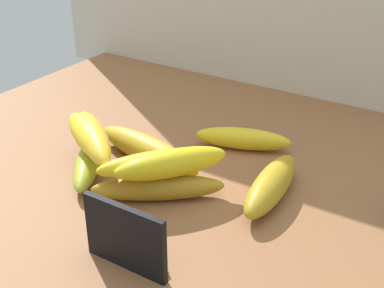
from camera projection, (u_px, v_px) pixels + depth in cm
name	position (u px, v px, depth cm)	size (l,w,h in cm)	color
counter_top	(221.00, 191.00, 78.78)	(110.00, 76.00, 3.00)	brown
chalkboard_sign	(126.00, 240.00, 59.86)	(11.00, 1.80, 8.40)	black
banana_0	(158.00, 188.00, 73.43)	(18.47, 3.61, 3.61)	#AA811E
banana_1	(243.00, 139.00, 86.63)	(15.54, 3.60, 3.60)	yellow
banana_2	(148.00, 150.00, 82.42)	(20.90, 4.34, 4.34)	gold
banana_3	(89.00, 161.00, 79.96)	(16.80, 3.62, 3.62)	#A3B42E
banana_4	(270.00, 186.00, 73.09)	(17.03, 4.38, 4.38)	#B6921E
banana_5	(88.00, 136.00, 79.07)	(16.28, 3.91, 3.91)	yellow
banana_6	(152.00, 163.00, 72.60)	(15.36, 3.26, 3.26)	yellow
banana_7	(93.00, 137.00, 78.73)	(16.94, 4.01, 4.01)	yellow
banana_8	(171.00, 163.00, 71.91)	(16.00, 3.85, 3.85)	yellow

